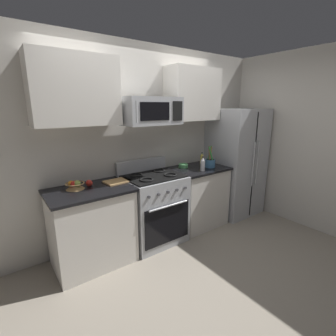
{
  "coord_description": "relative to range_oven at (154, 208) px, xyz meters",
  "views": [
    {
      "loc": [
        -1.66,
        -1.89,
        1.81
      ],
      "look_at": [
        0.15,
        0.57,
        1.03
      ],
      "focal_mm": 26.22,
      "sensor_mm": 36.0,
      "label": 1
    }
  ],
  "objects": [
    {
      "name": "utensil_crock",
      "position": [
        0.96,
        -0.08,
        0.51
      ],
      "size": [
        0.15,
        0.15,
        0.32
      ],
      "color": "teal",
      "rests_on": "counter_right"
    },
    {
      "name": "ground_plane",
      "position": [
        0.0,
        -0.7,
        -0.47
      ],
      "size": [
        16.0,
        16.0,
        0.0
      ],
      "primitive_type": "plane",
      "color": "gray"
    },
    {
      "name": "upper_cabinets_left",
      "position": [
        -0.85,
        0.17,
        1.49
      ],
      "size": [
        0.9,
        0.34,
        0.73
      ],
      "color": "silver"
    },
    {
      "name": "wall_back",
      "position": [
        0.0,
        0.39,
        0.83
      ],
      "size": [
        8.0,
        0.1,
        2.6
      ],
      "primitive_type": "cube",
      "color": "beige",
      "rests_on": "ground"
    },
    {
      "name": "counter_left",
      "position": [
        -0.85,
        -0.0,
        -0.02
      ],
      "size": [
        0.91,
        0.63,
        0.91
      ],
      "color": "silver",
      "rests_on": "ground"
    },
    {
      "name": "cutting_board",
      "position": [
        -0.47,
        0.06,
        0.44
      ],
      "size": [
        0.32,
        0.24,
        0.02
      ],
      "primitive_type": "cube",
      "rotation": [
        0.0,
        0.0,
        0.08
      ],
      "color": "tan",
      "rests_on": "counter_left"
    },
    {
      "name": "bottle_vinegar",
      "position": [
        0.73,
        -0.17,
        0.53
      ],
      "size": [
        0.07,
        0.07,
        0.21
      ],
      "color": "silver",
      "rests_on": "counter_right"
    },
    {
      "name": "refrigerator",
      "position": [
        1.65,
        -0.02,
        0.41
      ],
      "size": [
        0.81,
        0.75,
        1.76
      ],
      "color": "#B2B5BA",
      "rests_on": "ground"
    },
    {
      "name": "microwave",
      "position": [
        -0.0,
        0.03,
        1.27
      ],
      "size": [
        0.73,
        0.44,
        0.33
      ],
      "color": "#B2B5BA"
    },
    {
      "name": "bottle_oil",
      "position": [
        1.02,
        0.15,
        0.52
      ],
      "size": [
        0.05,
        0.05,
        0.18
      ],
      "color": "gold",
      "rests_on": "counter_right"
    },
    {
      "name": "wall_right",
      "position": [
        2.15,
        -0.7,
        0.83
      ],
      "size": [
        0.1,
        8.0,
        2.6
      ],
      "primitive_type": "cube",
      "color": "beige",
      "rests_on": "ground"
    },
    {
      "name": "range_oven",
      "position": [
        0.0,
        0.0,
        0.0
      ],
      "size": [
        0.76,
        0.68,
        1.09
      ],
      "color": "#B2B5BA",
      "rests_on": "ground"
    },
    {
      "name": "prep_bowl",
      "position": [
        0.63,
        0.14,
        0.47
      ],
      "size": [
        0.14,
        0.14,
        0.05
      ],
      "color": "#59AD66",
      "rests_on": "counter_right"
    },
    {
      "name": "fruit_basket",
      "position": [
        -0.97,
        0.1,
        0.48
      ],
      "size": [
        0.21,
        0.21,
        0.1
      ],
      "color": "#9E7A4C",
      "rests_on": "counter_left"
    },
    {
      "name": "upper_cabinets_right",
      "position": [
        0.81,
        0.17,
        1.49
      ],
      "size": [
        0.82,
        0.34,
        0.73
      ],
      "color": "silver"
    },
    {
      "name": "counter_right",
      "position": [
        0.8,
        -0.0,
        -0.02
      ],
      "size": [
        0.83,
        0.63,
        0.91
      ],
      "color": "silver",
      "rests_on": "ground"
    },
    {
      "name": "apple_loose",
      "position": [
        -0.8,
        0.11,
        0.47
      ],
      "size": [
        0.08,
        0.08,
        0.08
      ],
      "primitive_type": "sphere",
      "color": "red",
      "rests_on": "counter_left"
    }
  ]
}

